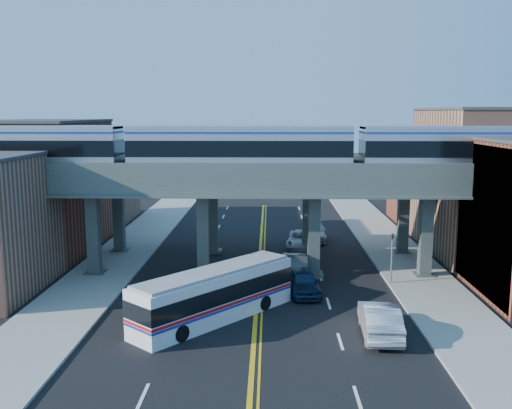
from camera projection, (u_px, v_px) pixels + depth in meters
ground at (256, 314)px, 33.71m from camera, size 120.00×120.00×0.00m
sidewalk_west at (110, 267)px, 43.84m from camera, size 5.00×70.00×0.16m
sidewalk_east at (410, 269)px, 43.29m from camera, size 5.00×70.00×0.16m
building_west_b at (46, 187)px, 49.06m from camera, size 8.00×14.00×11.00m
building_west_c at (93, 185)px, 62.13m from camera, size 8.00×10.00×8.00m
building_east_b at (479, 182)px, 48.11m from camera, size 8.00×14.00×12.00m
building_east_c at (434, 181)px, 61.18m from camera, size 8.00×10.00×9.00m
mural_panel at (484, 224)px, 36.56m from camera, size 0.10×9.50×9.50m
elevated_viaduct_near at (259, 188)px, 40.58m from camera, size 52.00×3.60×7.40m
elevated_viaduct_far at (260, 177)px, 47.48m from camera, size 52.00×3.60×7.40m
transit_train at (240, 148)px, 40.16m from camera, size 48.31×3.03×3.53m
stop_sign at (262, 271)px, 36.38m from camera, size 0.76×0.09×2.63m
traffic_signal at (392, 253)px, 39.05m from camera, size 0.15×0.18×4.10m
transit_bus at (215, 295)px, 32.68m from camera, size 8.98×9.78×2.80m
car_lane_a at (303, 282)px, 37.45m from camera, size 2.32×4.87×1.61m
car_lane_b at (295, 268)px, 40.48m from camera, size 2.17×5.36×1.73m
car_lane_c at (302, 240)px, 50.17m from camera, size 3.04×5.56×1.48m
car_lane_d at (314, 232)px, 53.27m from camera, size 2.43×5.39×1.53m
car_parked_curb at (380, 319)px, 30.40m from camera, size 2.16×5.47×1.77m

